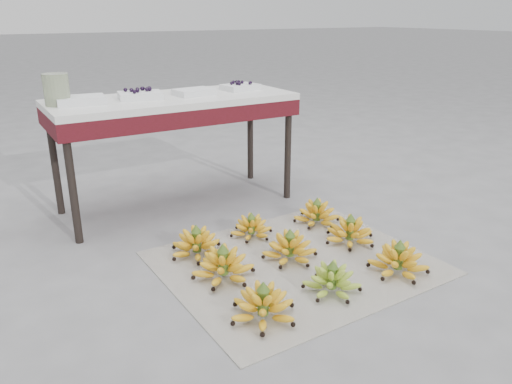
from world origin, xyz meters
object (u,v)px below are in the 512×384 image
bunch_mid_center (290,249)px  tray_far_left (81,100)px  bunch_front_right (398,261)px  vendor_table (174,110)px  newspaper_mat (295,263)px  bunch_front_left (263,306)px  tray_right (194,92)px  bunch_back_right (317,214)px  bunch_mid_right (350,232)px  tray_left (140,95)px  glass_jar (56,90)px  bunch_front_center (332,281)px  bunch_back_left (197,244)px  tray_far_right (240,87)px  bunch_mid_left (223,266)px  bunch_back_center (251,228)px

bunch_mid_center → tray_far_left: size_ratio=1.15×
bunch_front_right → vendor_table: (-0.54, 1.36, 0.55)m
newspaper_mat → bunch_front_left: size_ratio=4.11×
tray_right → bunch_back_right: bearing=-57.4°
vendor_table → bunch_mid_right: bearing=-60.4°
tray_far_left → tray_left: size_ratio=1.01×
bunch_front_left → tray_far_left: tray_far_left is taller
tray_far_left → glass_jar: (-0.12, 0.02, 0.06)m
bunch_front_left → tray_left: tray_left is taller
newspaper_mat → glass_jar: bearing=127.6°
bunch_front_center → bunch_mid_right: size_ratio=1.04×
tray_right → glass_jar: bearing=176.4°
newspaper_mat → bunch_front_center: size_ratio=3.79×
bunch_mid_right → bunch_back_right: bearing=99.9°
bunch_front_left → bunch_back_left: (0.01, 0.65, -0.00)m
vendor_table → tray_far_right: bearing=3.1°
bunch_front_center → bunch_mid_right: 0.53m
bunch_front_right → tray_right: (-0.41, 1.35, 0.65)m
bunch_mid_left → glass_jar: size_ratio=2.21×
bunch_mid_left → vendor_table: vendor_table is taller
bunch_front_right → glass_jar: size_ratio=1.72×
bunch_mid_left → tray_left: tray_left is taller
bunch_mid_center → newspaper_mat: bearing=-96.2°
bunch_front_center → bunch_front_right: size_ratio=1.14×
tray_far_left → bunch_back_center: bearing=-44.8°
bunch_mid_left → vendor_table: size_ratio=0.26×
newspaper_mat → bunch_back_right: (0.39, 0.34, 0.06)m
bunch_back_center → glass_jar: size_ratio=1.78×
bunch_front_left → bunch_mid_center: bearing=50.1°
tray_far_left → bunch_back_left: bearing=-65.7°
bunch_back_center → tray_far_left: size_ratio=1.10×
newspaper_mat → bunch_mid_center: bunch_mid_center is taller
tray_far_right → bunch_back_right: bearing=-82.4°
bunch_mid_right → bunch_mid_center: bearing=-169.9°
tray_right → bunch_front_right: bearing=-73.1°
bunch_back_center → tray_right: bearing=113.2°
bunch_front_left → bunch_mid_left: 0.37m
bunch_back_left → bunch_back_right: bunch_back_left is taller
bunch_back_center → tray_far_left: tray_far_left is taller
tray_left → glass_jar: (-0.45, 0.02, 0.06)m
bunch_front_center → vendor_table: 1.46m
bunch_back_center → vendor_table: 0.88m
bunch_front_center → tray_left: 1.55m
bunch_back_right → tray_far_left: tray_far_left is taller
bunch_front_left → tray_far_right: bearing=70.1°
bunch_back_center → tray_far_right: 1.00m
bunch_front_right → bunch_front_left: bearing=177.1°
bunch_mid_center → bunch_mid_right: (0.38, -0.01, 0.00)m
bunch_back_center → tray_right: size_ratio=1.23×
bunch_mid_left → bunch_back_center: 0.47m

